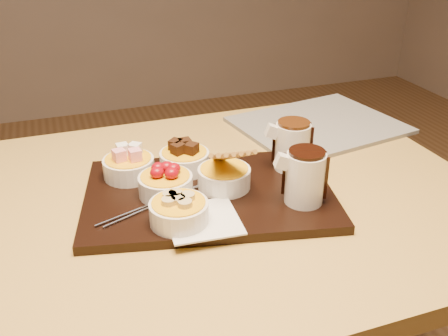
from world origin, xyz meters
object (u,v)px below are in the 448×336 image
object	(u,v)px
serving_board	(209,194)
pitcher_milk_chocolate	(292,147)
bowl_strawberries	(166,185)
pitcher_dark_chocolate	(305,178)
newspaper	(318,125)
dining_table	(176,243)

from	to	relation	value
serving_board	pitcher_milk_chocolate	size ratio (longest dim) A/B	4.83
bowl_strawberries	pitcher_milk_chocolate	size ratio (longest dim) A/B	1.05
serving_board	pitcher_dark_chocolate	bearing A→B (deg)	-19.98
serving_board	pitcher_milk_chocolate	bearing A→B (deg)	21.80
pitcher_dark_chocolate	pitcher_milk_chocolate	world-z (taller)	same
serving_board	pitcher_dark_chocolate	distance (m)	0.18
newspaper	serving_board	bearing A→B (deg)	-156.33
serving_board	bowl_strawberries	bearing A→B (deg)	-176.42
dining_table	bowl_strawberries	xyz separation A→B (m)	(-0.01, -0.00, 0.14)
dining_table	serving_board	bearing A→B (deg)	-13.79
dining_table	pitcher_milk_chocolate	xyz separation A→B (m)	(0.25, 0.02, 0.16)
bowl_strawberries	pitcher_dark_chocolate	xyz separation A→B (m)	(0.23, -0.11, 0.03)
serving_board	bowl_strawberries	size ratio (longest dim) A/B	4.60
serving_board	newspaper	bearing A→B (deg)	45.38
serving_board	pitcher_dark_chocolate	size ratio (longest dim) A/B	4.83
pitcher_milk_chocolate	newspaper	bearing A→B (deg)	61.38
newspaper	pitcher_dark_chocolate	bearing A→B (deg)	-132.57
dining_table	newspaper	size ratio (longest dim) A/B	3.17
dining_table	pitcher_milk_chocolate	size ratio (longest dim) A/B	12.59
pitcher_dark_chocolate	newspaper	bearing A→B (deg)	69.14
newspaper	bowl_strawberries	bearing A→B (deg)	-162.48
pitcher_dark_chocolate	newspaper	xyz separation A→B (m)	(0.22, 0.33, -0.06)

